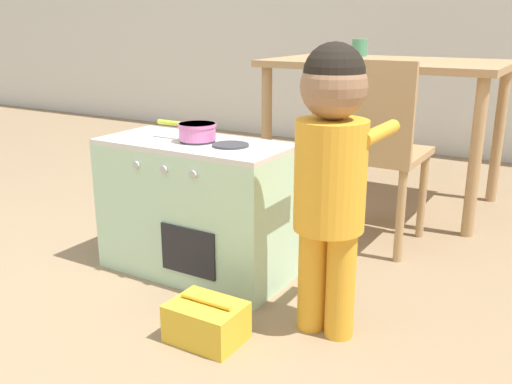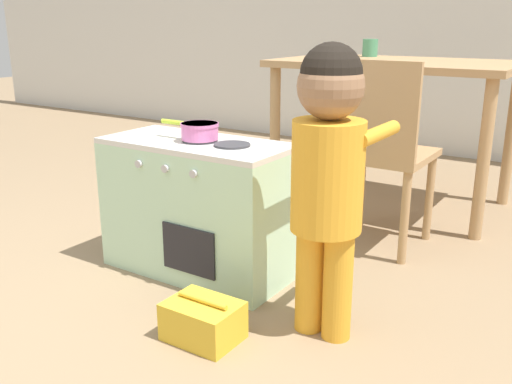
# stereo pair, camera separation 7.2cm
# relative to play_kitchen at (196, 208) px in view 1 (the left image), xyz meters

# --- Properties ---
(play_kitchen) EXTENTS (0.74, 0.36, 0.54)m
(play_kitchen) POSITION_rel_play_kitchen_xyz_m (0.00, 0.00, 0.00)
(play_kitchen) COLOR #B2DBB7
(play_kitchen) RESTS_ON ground_plane
(toy_pot) EXTENTS (0.26, 0.14, 0.06)m
(toy_pot) POSITION_rel_play_kitchen_xyz_m (0.01, 0.00, 0.31)
(toy_pot) COLOR pink
(toy_pot) RESTS_ON play_kitchen
(child_figure) EXTENTS (0.24, 0.37, 0.91)m
(child_figure) POSITION_rel_play_kitchen_xyz_m (0.63, -0.16, 0.30)
(child_figure) COLOR gold
(child_figure) RESTS_ON ground_plane
(toy_basket) EXTENTS (0.23, 0.17, 0.14)m
(toy_basket) POSITION_rel_play_kitchen_xyz_m (0.33, -0.40, -0.20)
(toy_basket) COLOR gold
(toy_basket) RESTS_ON ground_plane
(dining_table) EXTENTS (1.20, 0.75, 0.77)m
(dining_table) POSITION_rel_play_kitchen_xyz_m (0.30, 1.28, 0.40)
(dining_table) COLOR tan
(dining_table) RESTS_ON ground_plane
(dining_chair_near) EXTENTS (0.39, 0.39, 0.82)m
(dining_chair_near) POSITION_rel_play_kitchen_xyz_m (0.49, 0.61, 0.18)
(dining_chair_near) COLOR tan
(dining_chair_near) RESTS_ON ground_plane
(cup_on_table) EXTENTS (0.09, 0.09, 0.10)m
(cup_on_table) POSITION_rel_play_kitchen_xyz_m (0.06, 1.49, 0.55)
(cup_on_table) COLOR #478E66
(cup_on_table) RESTS_ON dining_table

